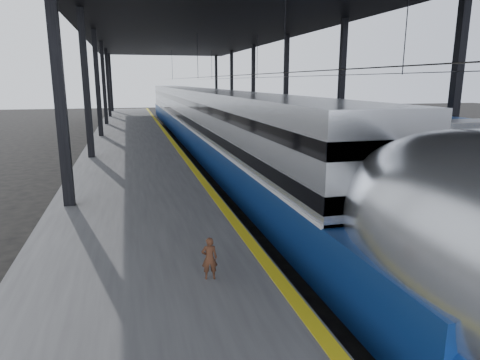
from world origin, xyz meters
name	(u,v)px	position (x,y,z in m)	size (l,w,h in m)	color
ground	(274,274)	(0.00, 0.00, 0.00)	(160.00, 160.00, 0.00)	black
platform	(133,151)	(-3.50, 20.00, 0.50)	(6.00, 80.00, 1.00)	#4C4C4F
yellow_strip	(173,142)	(-0.70, 20.00, 1.00)	(0.30, 80.00, 0.01)	yellow
rails	(244,152)	(4.50, 20.00, 0.08)	(6.52, 80.00, 0.16)	slate
canopy	(207,22)	(1.90, 20.00, 9.12)	(18.00, 75.00, 9.47)	black
tgv_train	(204,122)	(2.00, 22.52, 2.15)	(3.20, 65.20, 4.59)	#B8BABF
second_train	(246,117)	(7.00, 28.43, 1.98)	(2.83, 56.05, 3.90)	navy
child	(209,258)	(-2.14, -1.85, 1.47)	(0.35, 0.23, 0.95)	#492818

